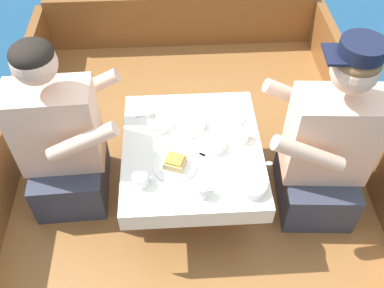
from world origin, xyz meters
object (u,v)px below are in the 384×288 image
person_port (62,142)px  coffee_cup_starboard (203,190)px  sandwich (175,162)px  coffee_cup_center (242,135)px  coffee_cup_port (140,180)px  person_starboard (326,149)px

person_port → coffee_cup_starboard: bearing=-30.1°
sandwich → coffee_cup_center: size_ratio=1.12×
person_port → coffee_cup_center: bearing=-4.2°
person_port → coffee_cup_center: person_port is taller
coffee_cup_port → coffee_cup_center: coffee_cup_port is taller
sandwich → coffee_cup_starboard: coffee_cup_starboard is taller
sandwich → coffee_cup_starboard: 0.21m
person_port → coffee_cup_center: size_ratio=9.24×
coffee_cup_starboard → coffee_cup_center: bearing=56.2°
sandwich → coffee_cup_port: (-0.16, -0.10, -0.00)m
coffee_cup_port → coffee_cup_center: (0.49, 0.25, -0.00)m
sandwich → person_starboard: bearing=3.7°
person_port → sandwich: bearing=-20.7°
coffee_cup_starboard → coffee_cup_center: (0.22, 0.32, -0.01)m
coffee_cup_starboard → sandwich: bearing=124.7°
coffee_cup_port → coffee_cup_starboard: size_ratio=1.12×
coffee_cup_starboard → coffee_cup_center: size_ratio=0.84×
sandwich → coffee_cup_port: 0.18m
coffee_cup_center → coffee_cup_port: bearing=-153.1°
sandwich → coffee_cup_starboard: bearing=-55.3°
person_starboard → sandwich: bearing=7.9°
sandwich → coffee_cup_port: coffee_cup_port is taller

